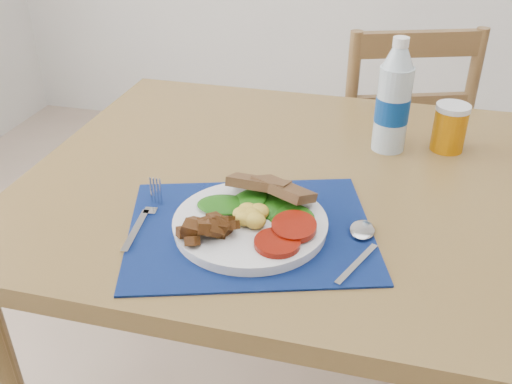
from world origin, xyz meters
TOP-DOWN VIEW (x-y plane):
  - table at (0.00, 0.20)m, footprint 1.40×0.90m
  - chair_far at (0.02, 0.90)m, footprint 0.51×0.50m
  - placemat at (-0.20, -0.01)m, footprint 0.49×0.43m
  - breakfast_plate at (-0.21, -0.02)m, footprint 0.26×0.26m
  - fork at (-0.39, -0.03)m, footprint 0.03×0.18m
  - spoon at (-0.02, -0.00)m, footprint 0.06×0.18m
  - water_bottle at (0.01, 0.37)m, footprint 0.07×0.07m
  - juice_glass at (0.13, 0.40)m, footprint 0.07×0.07m

SIDE VIEW (x-z plane):
  - chair_far at x=0.02m, z-range 0.01..1.11m
  - table at x=0.00m, z-range 0.29..1.04m
  - placemat at x=-0.20m, z-range 0.75..0.75m
  - fork at x=-0.39m, z-range 0.75..0.76m
  - spoon at x=-0.02m, z-range 0.75..0.76m
  - breakfast_plate at x=-0.21m, z-range 0.74..0.80m
  - juice_glass at x=0.13m, z-range 0.75..0.85m
  - water_bottle at x=0.01m, z-range 0.74..0.98m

